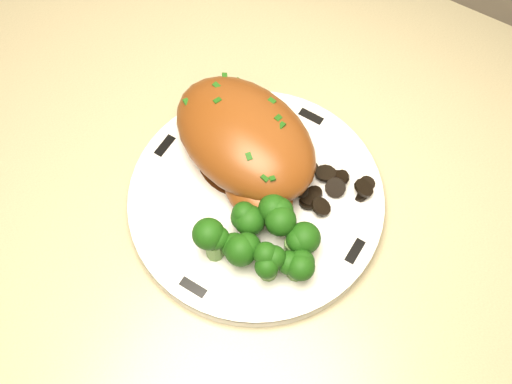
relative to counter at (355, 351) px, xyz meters
The scene contains 10 objects.
counter is the anchor object (origin of this frame).
plate 0.46m from the counter, 166.71° to the right, with size 0.25×0.25×0.02m, color silver.
rim_accent_0 0.44m from the counter, 141.88° to the right, with size 0.03×0.01×0.00m, color black.
rim_accent_1 0.47m from the counter, 155.51° to the left, with size 0.03×0.01×0.00m, color black.
rim_accent_2 0.51m from the counter, behind, with size 0.03×0.01×0.00m, color black.
rim_accent_3 0.49m from the counter, 137.51° to the right, with size 0.03×0.01×0.00m, color black.
gravy_pool 0.48m from the counter, behind, with size 0.10×0.10×0.00m, color #381A0A.
chicken_breast 0.50m from the counter, behind, with size 0.18×0.15×0.06m.
mushroom_pile 0.45m from the counter, behind, with size 0.08×0.06×0.02m.
broccoli_florets 0.48m from the counter, 146.41° to the right, with size 0.10×0.08×0.04m.
Camera 1 is at (-0.29, 1.40, 1.41)m, focal length 45.00 mm.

